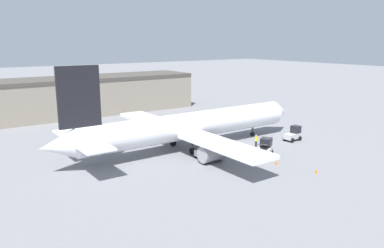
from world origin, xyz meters
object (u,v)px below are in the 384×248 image
(pushback_tug, at_px, (207,150))
(safety_cone_far, at_px, (316,171))
(ground_crew_worker, at_px, (256,140))
(safety_cone_near, at_px, (276,163))
(baggage_tug, at_px, (293,134))
(airplane, at_px, (186,127))
(belt_loader_truck, at_px, (265,148))

(pushback_tug, distance_m, safety_cone_far, 14.02)
(pushback_tug, height_order, safety_cone_far, pushback_tug)
(ground_crew_worker, xyz_separation_m, safety_cone_near, (-3.80, -7.50, -0.67))
(baggage_tug, bearing_deg, pushback_tug, 173.99)
(ground_crew_worker, xyz_separation_m, baggage_tug, (7.26, -0.87, 0.08))
(baggage_tug, xyz_separation_m, safety_cone_near, (-11.06, -6.62, -0.75))
(airplane, xyz_separation_m, baggage_tug, (16.56, -5.64, -2.34))
(airplane, height_order, pushback_tug, airplane)
(ground_crew_worker, relative_size, pushback_tug, 0.68)
(airplane, relative_size, safety_cone_near, 74.76)
(airplane, bearing_deg, baggage_tug, -19.15)
(ground_crew_worker, relative_size, safety_cone_near, 3.23)
(ground_crew_worker, relative_size, safety_cone_far, 3.23)
(airplane, xyz_separation_m, safety_cone_near, (5.50, -12.27, -3.09))
(ground_crew_worker, xyz_separation_m, safety_cone_far, (-2.27, -12.36, -0.67))
(baggage_tug, xyz_separation_m, pushback_tug, (-16.61, 0.59, 0.05))
(belt_loader_truck, bearing_deg, safety_cone_far, -123.69)
(safety_cone_far, bearing_deg, baggage_tug, 50.32)
(ground_crew_worker, relative_size, belt_loader_truck, 0.48)
(baggage_tug, bearing_deg, belt_loader_truck, -166.05)
(ground_crew_worker, height_order, safety_cone_far, ground_crew_worker)
(ground_crew_worker, distance_m, safety_cone_near, 8.43)
(pushback_tug, xyz_separation_m, safety_cone_far, (7.08, -12.07, -0.80))
(pushback_tug, bearing_deg, belt_loader_truck, -28.36)
(belt_loader_truck, height_order, pushback_tug, pushback_tug)
(baggage_tug, height_order, belt_loader_truck, belt_loader_truck)
(airplane, relative_size, ground_crew_worker, 23.12)
(baggage_tug, height_order, safety_cone_near, baggage_tug)
(belt_loader_truck, distance_m, safety_cone_far, 8.47)
(ground_crew_worker, height_order, pushback_tug, pushback_tug)
(airplane, xyz_separation_m, pushback_tug, (-0.04, -5.05, -2.29))
(ground_crew_worker, distance_m, pushback_tug, 9.35)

